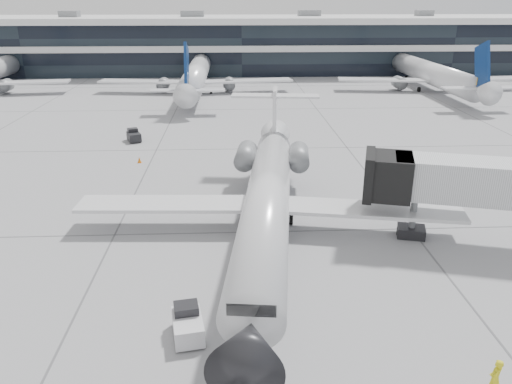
{
  "coord_description": "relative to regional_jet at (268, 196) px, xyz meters",
  "views": [
    {
      "loc": [
        -2.02,
        -30.27,
        14.65
      ],
      "look_at": [
        -0.54,
        0.75,
        2.6
      ],
      "focal_mm": 35.0,
      "sensor_mm": 36.0,
      "label": 1
    }
  ],
  "objects": [
    {
      "name": "ground",
      "position": [
        -0.19,
        -0.17,
        -2.53
      ],
      "size": [
        220.0,
        220.0,
        0.0
      ],
      "primitive_type": "plane",
      "color": "gray",
      "rests_on": "ground"
    },
    {
      "name": "terminal",
      "position": [
        -0.19,
        81.83,
        2.47
      ],
      "size": [
        170.0,
        22.0,
        10.0
      ],
      "primitive_type": "cube",
      "color": "black",
      "rests_on": "ground"
    },
    {
      "name": "bg_jet_center",
      "position": [
        -8.19,
        54.83,
        -2.53
      ],
      "size": [
        32.0,
        40.0,
        9.6
      ],
      "primitive_type": null,
      "color": "white",
      "rests_on": "ground"
    },
    {
      "name": "bg_jet_right",
      "position": [
        31.81,
        54.83,
        -2.53
      ],
      "size": [
        32.0,
        40.0,
        9.6
      ],
      "primitive_type": null,
      "color": "white",
      "rests_on": "ground"
    },
    {
      "name": "regional_jet",
      "position": [
        0.0,
        0.0,
        0.0
      ],
      "size": [
        25.7,
        32.08,
        7.41
      ],
      "rotation": [
        0.0,
        0.0,
        -0.12
      ],
      "color": "silver",
      "rests_on": "ground"
    },
    {
      "name": "ramp_worker",
      "position": [
        7.81,
        -15.47,
        -1.66
      ],
      "size": [
        0.76,
        0.66,
        1.75
      ],
      "primitive_type": "imported",
      "rotation": [
        0.0,
        0.0,
        3.6
      ],
      "color": "yellow",
      "rests_on": "ground"
    },
    {
      "name": "baggage_tug",
      "position": [
        -4.45,
        -11.09,
        -1.89
      ],
      "size": [
        1.7,
        2.44,
        1.43
      ],
      "rotation": [
        0.0,
        0.0,
        0.17
      ],
      "color": "silver",
      "rests_on": "ground"
    },
    {
      "name": "traffic_cone",
      "position": [
        -11.2,
        15.59,
        -2.26
      ],
      "size": [
        0.48,
        0.48,
        0.57
      ],
      "rotation": [
        0.0,
        0.0,
        -0.29
      ],
      "color": "orange",
      "rests_on": "ground"
    },
    {
      "name": "far_tug",
      "position": [
        -13.13,
        23.49,
        -1.93
      ],
      "size": [
        1.94,
        2.43,
        1.35
      ],
      "rotation": [
        0.0,
        0.0,
        0.38
      ],
      "color": "black",
      "rests_on": "ground"
    }
  ]
}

